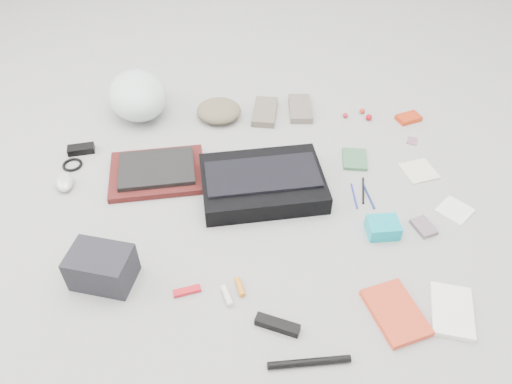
{
  "coord_description": "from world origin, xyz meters",
  "views": [
    {
      "loc": [
        0.03,
        -1.32,
        1.34
      ],
      "look_at": [
        0.0,
        0.0,
        0.05
      ],
      "focal_mm": 35.0,
      "sensor_mm": 36.0,
      "label": 1
    }
  ],
  "objects_px": {
    "messenger_bag": "(263,183)",
    "bike_helmet": "(137,95)",
    "book_red": "(396,312)",
    "camera_bag": "(102,267)",
    "laptop": "(157,168)",
    "accordion_wallet": "(383,228)"
  },
  "relations": [
    {
      "from": "messenger_bag",
      "to": "camera_bag",
      "type": "bearing_deg",
      "value": -149.3
    },
    {
      "from": "bike_helmet",
      "to": "camera_bag",
      "type": "xyz_separation_m",
      "value": [
        0.06,
        -0.93,
        -0.03
      ]
    },
    {
      "from": "messenger_bag",
      "to": "bike_helmet",
      "type": "distance_m",
      "value": 0.76
    },
    {
      "from": "messenger_bag",
      "to": "camera_bag",
      "type": "distance_m",
      "value": 0.66
    },
    {
      "from": "bike_helmet",
      "to": "book_red",
      "type": "xyz_separation_m",
      "value": [
        0.98,
        -1.04,
        -0.09
      ]
    },
    {
      "from": "messenger_bag",
      "to": "camera_bag",
      "type": "height_order",
      "value": "camera_bag"
    },
    {
      "from": "messenger_bag",
      "to": "accordion_wallet",
      "type": "bearing_deg",
      "value": -35.51
    },
    {
      "from": "camera_bag",
      "to": "book_red",
      "type": "bearing_deg",
      "value": 4.09
    },
    {
      "from": "laptop",
      "to": "book_red",
      "type": "height_order",
      "value": "laptop"
    },
    {
      "from": "messenger_bag",
      "to": "book_red",
      "type": "xyz_separation_m",
      "value": [
        0.42,
        -0.54,
        -0.03
      ]
    },
    {
      "from": "messenger_bag",
      "to": "laptop",
      "type": "height_order",
      "value": "messenger_bag"
    },
    {
      "from": "bike_helmet",
      "to": "camera_bag",
      "type": "height_order",
      "value": "bike_helmet"
    },
    {
      "from": "camera_bag",
      "to": "bike_helmet",
      "type": "bearing_deg",
      "value": 104.73
    },
    {
      "from": "laptop",
      "to": "accordion_wallet",
      "type": "xyz_separation_m",
      "value": [
        0.85,
        -0.28,
        -0.01
      ]
    },
    {
      "from": "messenger_bag",
      "to": "accordion_wallet",
      "type": "xyz_separation_m",
      "value": [
        0.43,
        -0.21,
        -0.01
      ]
    },
    {
      "from": "camera_bag",
      "to": "book_red",
      "type": "xyz_separation_m",
      "value": [
        0.92,
        -0.11,
        -0.05
      ]
    },
    {
      "from": "bike_helmet",
      "to": "laptop",
      "type": "bearing_deg",
      "value": -94.07
    },
    {
      "from": "laptop",
      "to": "camera_bag",
      "type": "xyz_separation_m",
      "value": [
        -0.09,
        -0.51,
        0.03
      ]
    },
    {
      "from": "messenger_bag",
      "to": "laptop",
      "type": "xyz_separation_m",
      "value": [
        -0.42,
        0.08,
        -0.0
      ]
    },
    {
      "from": "laptop",
      "to": "camera_bag",
      "type": "bearing_deg",
      "value": -109.34
    },
    {
      "from": "laptop",
      "to": "accordion_wallet",
      "type": "distance_m",
      "value": 0.89
    },
    {
      "from": "laptop",
      "to": "camera_bag",
      "type": "distance_m",
      "value": 0.51
    }
  ]
}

